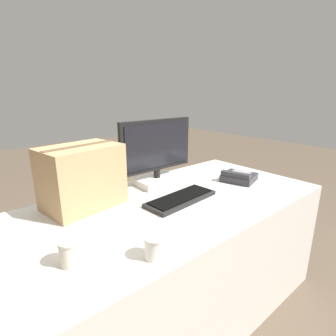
{
  "coord_description": "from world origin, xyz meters",
  "views": [
    {
      "loc": [
        -0.91,
        -1.03,
        1.32
      ],
      "look_at": [
        0.07,
        0.13,
        0.87
      ],
      "focal_mm": 28.0,
      "sensor_mm": 36.0,
      "label": 1
    }
  ],
  "objects": [
    {
      "name": "cardboard_box",
      "position": [
        -0.41,
        0.26,
        0.89
      ],
      "size": [
        0.43,
        0.32,
        0.33
      ],
      "rotation": [
        0.0,
        0.0,
        0.16
      ],
      "color": "tan",
      "rests_on": "office_desk"
    },
    {
      "name": "spoon",
      "position": [
        -0.24,
        -0.42,
        0.73
      ],
      "size": [
        0.13,
        0.09,
        0.0
      ],
      "rotation": [
        0.0,
        0.0,
        5.73
      ],
      "color": "#B2B2B7",
      "rests_on": "office_desk"
    },
    {
      "name": "keyboard",
      "position": [
        0.03,
        -0.03,
        0.74
      ],
      "size": [
        0.45,
        0.2,
        0.03
      ],
      "rotation": [
        0.0,
        0.0,
        0.08
      ],
      "color": "black",
      "rests_on": "office_desk"
    },
    {
      "name": "paper_cup_left",
      "position": [
        -0.65,
        -0.19,
        0.77
      ],
      "size": [
        0.08,
        0.08,
        0.1
      ],
      "color": "beige",
      "rests_on": "office_desk"
    },
    {
      "name": "paper_cup_right",
      "position": [
        -0.4,
        -0.35,
        0.77
      ],
      "size": [
        0.08,
        0.08,
        0.09
      ],
      "color": "white",
      "rests_on": "office_desk"
    },
    {
      "name": "office_desk",
      "position": [
        0.0,
        0.0,
        0.36
      ],
      "size": [
        1.8,
        0.9,
        0.72
      ],
      "color": "beige",
      "rests_on": "ground_plane"
    },
    {
      "name": "monitor",
      "position": [
        0.11,
        0.29,
        0.91
      ],
      "size": [
        0.54,
        0.2,
        0.43
      ],
      "color": "white",
      "rests_on": "office_desk"
    },
    {
      "name": "desk_phone",
      "position": [
        0.57,
        -0.03,
        0.75
      ],
      "size": [
        0.25,
        0.25,
        0.08
      ],
      "rotation": [
        0.0,
        0.0,
        0.28
      ],
      "color": "#2D2D33",
      "rests_on": "office_desk"
    },
    {
      "name": "ground_plane",
      "position": [
        0.0,
        0.0,
        0.0
      ],
      "size": [
        12.0,
        12.0,
        0.0
      ],
      "primitive_type": "plane",
      "color": "brown"
    }
  ]
}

